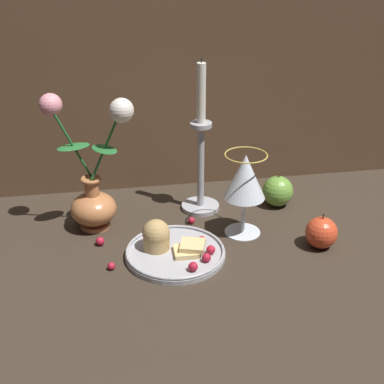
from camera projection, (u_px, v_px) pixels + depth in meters
ground_plane at (192, 237)px, 1.14m from camera, size 2.40×2.40×0.00m
vase at (93, 186)px, 1.14m from camera, size 0.19×0.10×0.30m
plate_with_pastries at (171, 248)px, 1.07m from camera, size 0.20×0.20×0.07m
wine_glass at (245, 179)px, 1.11m from camera, size 0.09×0.09×0.18m
candlestick at (201, 161)px, 1.21m from camera, size 0.09×0.09×0.35m
apple_beside_vase at (321, 233)px, 1.10m from camera, size 0.07×0.07×0.08m
apple_near_glass at (278, 191)px, 1.26m from camera, size 0.07×0.07×0.08m
berry_near_plate at (111, 266)px, 1.03m from camera, size 0.02×0.02×0.02m
berry_front_center at (100, 241)px, 1.11m from camera, size 0.02×0.02×0.02m
berry_by_glass_stem at (191, 220)px, 1.19m from camera, size 0.02×0.02×0.02m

